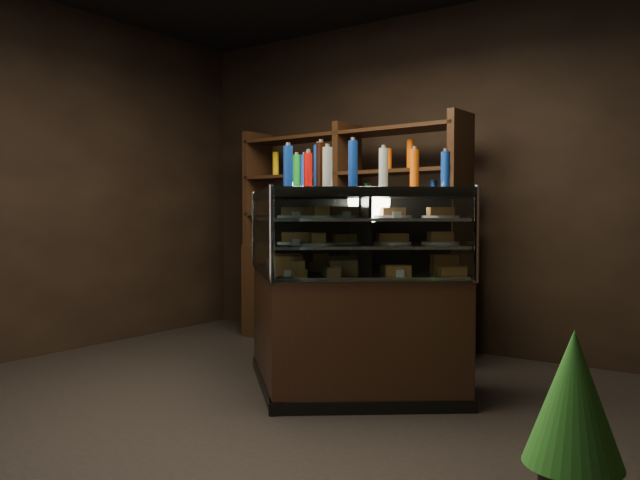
# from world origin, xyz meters

# --- Properties ---
(ground) EXTENTS (5.00, 5.00, 0.00)m
(ground) POSITION_xyz_m (0.00, 0.00, 0.00)
(ground) COLOR black
(ground) RESTS_ON ground
(room_shell) EXTENTS (5.02, 5.02, 3.01)m
(room_shell) POSITION_xyz_m (0.00, 0.00, 1.94)
(room_shell) COLOR black
(room_shell) RESTS_ON ground
(display_case) EXTENTS (1.88, 1.32, 1.37)m
(display_case) POSITION_xyz_m (0.14, 0.81, 0.46)
(display_case) COLOR black
(display_case) RESTS_ON ground
(food_display) EXTENTS (1.53, 0.92, 0.43)m
(food_display) POSITION_xyz_m (0.14, 0.80, 1.05)
(food_display) COLOR #D8874D
(food_display) RESTS_ON display_case
(bottles_top) EXTENTS (1.36, 0.77, 0.30)m
(bottles_top) POSITION_xyz_m (0.14, 0.81, 1.50)
(bottles_top) COLOR #0F38B2
(bottles_top) RESTS_ON display_case
(potted_conifer) EXTENTS (0.39, 0.39, 0.84)m
(potted_conifer) POSITION_xyz_m (1.85, -0.05, 0.48)
(potted_conifer) COLOR black
(potted_conifer) RESTS_ON ground
(back_shelving) EXTENTS (2.25, 0.52, 2.00)m
(back_shelving) POSITION_xyz_m (-0.56, 2.05, 0.61)
(back_shelving) COLOR black
(back_shelving) RESTS_ON ground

